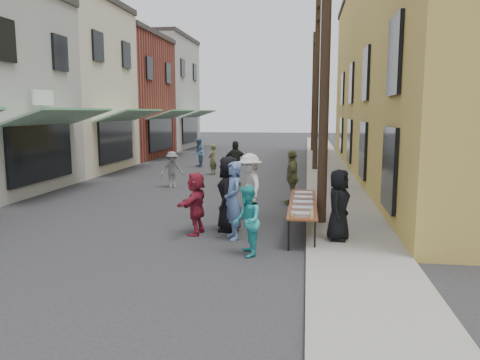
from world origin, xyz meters
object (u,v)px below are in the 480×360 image
(utility_pole_mid, at_px, (317,84))
(utility_pole_near, at_px, (325,57))
(serving_table, at_px, (303,204))
(catering_tray_sausage, at_px, (302,214))
(guest_front_a, at_px, (229,194))
(guest_front_c, at_px, (247,221))
(utility_pole_far, at_px, (314,93))
(server, at_px, (339,205))

(utility_pole_mid, bearing_deg, utility_pole_near, -90.00)
(serving_table, bearing_deg, utility_pole_near, 50.76)
(catering_tray_sausage, height_order, guest_front_a, guest_front_a)
(serving_table, bearing_deg, guest_front_c, -116.12)
(utility_pole_near, bearing_deg, guest_front_c, -119.12)
(utility_pole_near, bearing_deg, utility_pole_far, 90.00)
(utility_pole_near, xyz_separation_m, catering_tray_sausage, (-0.50, -2.26, -3.71))
(serving_table, relative_size, catering_tray_sausage, 8.00)
(guest_front_a, distance_m, server, 2.86)
(serving_table, height_order, server, server)
(guest_front_c, relative_size, server, 0.92)
(catering_tray_sausage, bearing_deg, guest_front_c, -147.92)
(utility_pole_far, distance_m, catering_tray_sausage, 26.53)
(utility_pole_mid, height_order, guest_front_c, utility_pole_mid)
(catering_tray_sausage, bearing_deg, utility_pole_near, 77.54)
(utility_pole_near, distance_m, guest_front_a, 4.36)
(utility_pole_far, bearing_deg, utility_pole_mid, -90.00)
(utility_pole_far, xyz_separation_m, server, (0.33, -25.78, -3.57))
(utility_pole_mid, bearing_deg, guest_front_c, -96.35)
(catering_tray_sausage, bearing_deg, guest_front_a, 144.85)
(guest_front_a, bearing_deg, utility_pole_mid, 172.62)
(catering_tray_sausage, distance_m, guest_front_c, 1.38)
(utility_pole_mid, distance_m, guest_front_a, 13.61)
(serving_table, xyz_separation_m, catering_tray_sausage, (-0.00, -1.65, 0.08))
(utility_pole_mid, xyz_separation_m, catering_tray_sausage, (-0.50, -14.26, -3.71))
(catering_tray_sausage, xyz_separation_m, guest_front_a, (-1.90, 1.34, 0.18))
(utility_pole_mid, height_order, utility_pole_far, same)
(guest_front_c, bearing_deg, guest_front_a, -171.37)
(utility_pole_mid, distance_m, server, 14.24)
(guest_front_a, bearing_deg, utility_pole_near, 114.25)
(guest_front_a, bearing_deg, serving_table, 102.53)
(utility_pole_far, distance_m, serving_table, 24.91)
(utility_pole_far, height_order, serving_table, utility_pole_far)
(catering_tray_sausage, xyz_separation_m, server, (0.83, 0.48, 0.14))
(utility_pole_near, height_order, utility_pole_far, same)
(utility_pole_mid, xyz_separation_m, utility_pole_far, (0.00, 12.00, 0.00))
(guest_front_c, height_order, server, server)
(utility_pole_far, xyz_separation_m, serving_table, (-0.50, -24.61, -3.79))
(utility_pole_near, distance_m, catering_tray_sausage, 4.37)
(catering_tray_sausage, relative_size, guest_front_c, 0.33)
(server, bearing_deg, serving_table, 53.15)
(catering_tray_sausage, height_order, server, server)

